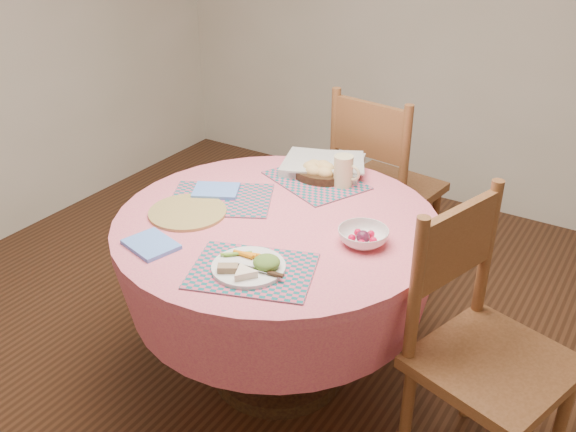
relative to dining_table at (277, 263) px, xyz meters
name	(u,v)px	position (x,y,z in m)	size (l,w,h in m)	color
ground	(278,372)	(0.00, 0.00, -0.56)	(4.00, 4.00, 0.00)	#331C0F
dining_table	(277,263)	(0.00, 0.00, 0.00)	(1.24, 1.24, 0.75)	#ED6E7A
chair_right	(481,344)	(0.82, -0.03, -0.02)	(0.57, 0.58, 1.02)	brown
chair_back	(382,184)	(0.02, 0.93, -0.02)	(0.53, 0.51, 1.02)	brown
placemat_front	(252,271)	(0.13, -0.34, 0.20)	(0.40, 0.30, 0.01)	#115D63
placemat_left	(221,199)	(-0.28, 0.02, 0.20)	(0.40, 0.30, 0.01)	#115D63
placemat_back	(316,180)	(-0.05, 0.38, 0.20)	(0.40, 0.30, 0.01)	#115D63
wicker_trivet	(188,212)	(-0.32, -0.14, 0.20)	(0.30, 0.30, 0.01)	olive
napkin_near	(151,244)	(-0.27, -0.40, 0.20)	(0.18, 0.14, 0.01)	#5C8CEE
napkin_far	(216,191)	(-0.33, 0.06, 0.21)	(0.18, 0.14, 0.01)	#5C8CEE
dinner_plate	(249,266)	(0.12, -0.35, 0.22)	(0.25, 0.25, 0.05)	white
bread_bowl	(319,171)	(-0.05, 0.40, 0.23)	(0.23, 0.23, 0.08)	black
latte_mug	(344,171)	(0.08, 0.39, 0.27)	(0.12, 0.08, 0.13)	beige
fruit_bowl	(363,237)	(0.35, 0.01, 0.22)	(0.20, 0.20, 0.06)	white
newspaper_stack	(324,164)	(-0.08, 0.49, 0.22)	(0.42, 0.37, 0.04)	silver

